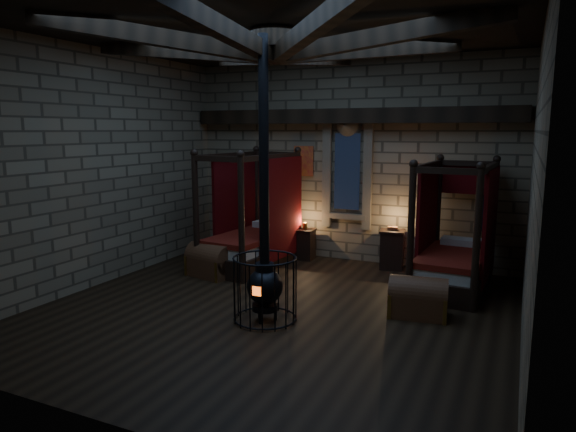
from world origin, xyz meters
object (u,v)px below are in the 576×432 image
at_px(bed_left, 253,238).
at_px(trunk_left, 211,261).
at_px(trunk_right, 418,298).
at_px(bed_right, 454,258).
at_px(stove, 265,281).

bearing_deg(bed_left, trunk_left, -104.19).
bearing_deg(trunk_right, bed_left, 149.94).
xyz_separation_m(bed_right, trunk_right, (-0.30, -1.66, -0.27)).
xyz_separation_m(bed_left, trunk_left, (-0.36, -1.02, -0.28)).
xyz_separation_m(trunk_left, stove, (2.01, -1.63, 0.31)).
bearing_deg(stove, bed_right, 49.83).
distance_m(bed_left, trunk_right, 3.98).
relative_size(bed_right, trunk_left, 2.23).
xyz_separation_m(bed_right, stove, (-2.30, -2.78, 0.05)).
xyz_separation_m(bed_left, trunk_right, (3.66, -1.54, -0.29)).
distance_m(trunk_left, trunk_right, 4.05).
xyz_separation_m(trunk_left, trunk_right, (4.02, -0.52, -0.01)).
bearing_deg(bed_left, stove, -53.01).
height_order(bed_right, trunk_right, bed_right).
bearing_deg(bed_right, trunk_left, -161.92).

